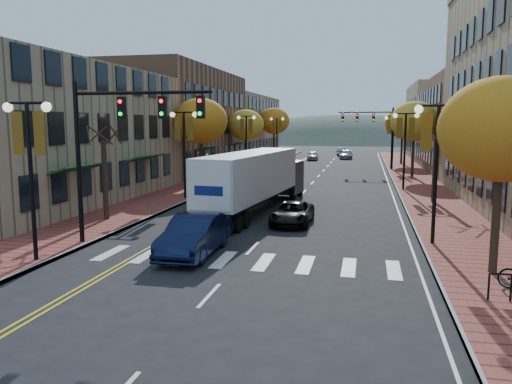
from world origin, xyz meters
The scene contains 31 objects.
ground centered at (0.00, 0.00, 0.00)m, with size 200.00×200.00×0.00m, color black.
sidewalk_left centered at (-9.00, 32.50, 0.07)m, with size 4.00×85.00×0.15m, color brown.
sidewalk_right centered at (9.00, 32.50, 0.07)m, with size 4.00×85.00×0.15m, color brown.
building_left_near centered at (-17.00, 13.00, 4.50)m, with size 12.00×22.00×9.00m, color #9E8966.
building_left_mid centered at (-17.00, 36.00, 5.50)m, with size 12.00×24.00×11.00m, color brown.
building_left_far centered at (-17.00, 61.00, 4.75)m, with size 12.00×26.00×9.50m, color #9E8966.
building_right_mid centered at (18.50, 42.00, 5.00)m, with size 15.00×24.00×10.00m, color brown.
building_right_far centered at (18.50, 64.00, 5.50)m, with size 15.00×20.00×11.00m, color #9E8966.
tree_left_a centered at (-9.00, 8.00, 2.25)m, with size 0.28×0.28×4.20m.
tree_left_b centered at (-9.00, 24.00, 5.45)m, with size 4.48×4.48×7.21m.
tree_left_c centered at (-9.00, 40.00, 5.05)m, with size 4.16×4.16×6.69m.
tree_left_d centered at (-9.00, 58.00, 5.60)m, with size 4.61×4.61×7.42m.
tree_right_a centered at (9.00, 2.00, 5.05)m, with size 4.16×4.16×6.69m.
tree_right_b centered at (9.00, 18.00, 2.25)m, with size 0.28×0.28×4.20m.
tree_right_c centered at (9.00, 34.00, 5.45)m, with size 4.48×4.48×7.21m.
tree_right_d centered at (9.00, 50.00, 5.29)m, with size 4.35×4.35×7.00m.
lamp_left_a centered at (-7.50, 0.00, 4.29)m, with size 1.96×0.36×6.05m.
lamp_left_b centered at (-7.50, 16.00, 4.29)m, with size 1.96×0.36×6.05m.
lamp_left_c centered at (-7.50, 34.00, 4.29)m, with size 1.96×0.36×6.05m.
lamp_left_d centered at (-7.50, 52.00, 4.29)m, with size 1.96×0.36×6.05m.
lamp_right_a centered at (7.50, 6.00, 4.29)m, with size 1.96×0.36×6.05m.
lamp_right_b centered at (7.50, 24.00, 4.29)m, with size 1.96×0.36×6.05m.
lamp_right_c centered at (7.50, 42.00, 4.29)m, with size 1.96×0.36×6.05m.
traffic_mast_near centered at (-5.48, 3.00, 4.92)m, with size 6.10×0.35×7.00m.
traffic_mast_far centered at (5.48, 42.00, 4.92)m, with size 6.10×0.34×7.00m.
semi_truck centered at (-1.72, 12.76, 2.11)m, with size 3.84×14.59×3.61m.
navy_sedan centered at (-2.05, 2.48, 0.81)m, with size 1.71×4.90×1.62m, color black.
black_suv centered at (0.90, 9.43, 0.59)m, with size 1.95×4.24×1.18m, color black.
car_far_white centered at (-2.94, 55.84, 0.65)m, with size 1.54×3.82×1.30m, color silver.
car_far_silver centered at (1.69, 59.39, 0.64)m, with size 1.78×4.39×1.27m, color #93939A.
car_far_oncoming centered at (0.50, 67.33, 0.66)m, with size 1.39×3.99×1.32m, color #9D9EA4.
Camera 1 is at (4.60, -16.13, 5.27)m, focal length 35.00 mm.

